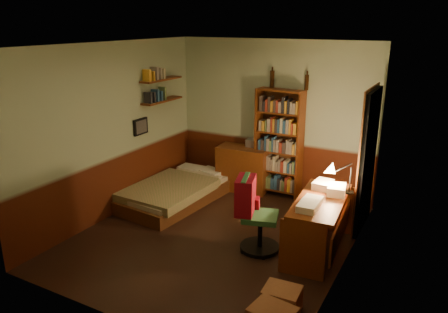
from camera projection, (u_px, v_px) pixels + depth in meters
The scene contains 23 objects.
floor at pixel (215, 237), 6.10m from camera, with size 3.50×4.00×0.02m, color black.
ceiling at pixel (214, 44), 5.31m from camera, with size 3.50×4.00×0.02m, color silver.
wall_back at pixel (274, 118), 7.39m from camera, with size 3.50×0.02×2.60m, color #9DB08E.
wall_left at pixel (113, 131), 6.51m from camera, with size 0.02×4.00×2.60m, color #9DB08E.
wall_right at pixel (351, 168), 4.90m from camera, with size 0.02×4.00×2.60m, color #9DB08E.
wall_front at pixel (107, 200), 4.02m from camera, with size 3.50×0.02×2.60m, color #9DB08E.
doorway at pixel (368, 161), 6.10m from camera, with size 0.06×0.90×2.00m, color black.
door_trim at pixel (365, 161), 6.11m from camera, with size 0.02×0.98×2.08m, color #482611.
bed at pixel (176, 185), 7.19m from camera, with size 1.03×1.93×0.57m, color olive.
dresser at pixel (243, 169), 7.66m from camera, with size 0.88×0.44×0.78m, color #5C290F.
mini_stereo at pixel (254, 143), 7.56m from camera, with size 0.25×0.19×0.13m, color #B2B2B7.
bookshelf at pixel (279, 144), 7.29m from camera, with size 0.78×0.24×1.82m, color #5C290F.
bottle_left at pixel (272, 79), 7.16m from camera, with size 0.07×0.07×0.28m, color black.
bottle_right at pixel (307, 82), 6.90m from camera, with size 0.06×0.06×0.24m, color black.
desk at pixel (319, 225), 5.60m from camera, with size 0.57×1.37×0.73m, color #5C290F.
paper_stack at pixel (337, 190), 5.62m from camera, with size 0.22×0.30×0.12m, color silver.
desk_lamp at pixel (351, 169), 5.58m from camera, with size 0.20×0.20×0.66m, color black.
office_chair at pixel (261, 214), 5.60m from camera, with size 0.51×0.45×1.03m, color #2D6335.
red_jacket at pixel (273, 158), 5.37m from camera, with size 0.22×0.40×0.48m, color maroon.
wall_shelf_lower at pixel (162, 101), 7.29m from camera, with size 0.20×0.90×0.03m, color #5C290F.
wall_shelf_upper at pixel (161, 79), 7.18m from camera, with size 0.20×0.90×0.03m, color #5C290F.
framed_picture at pixel (141, 127), 7.01m from camera, with size 0.04×0.32×0.26m, color black.
cardboard_box_b at pixel (282, 300), 4.50m from camera, with size 0.37×0.31×0.26m, color #9D633E.
Camera 1 is at (2.73, -4.75, 2.89)m, focal length 35.00 mm.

